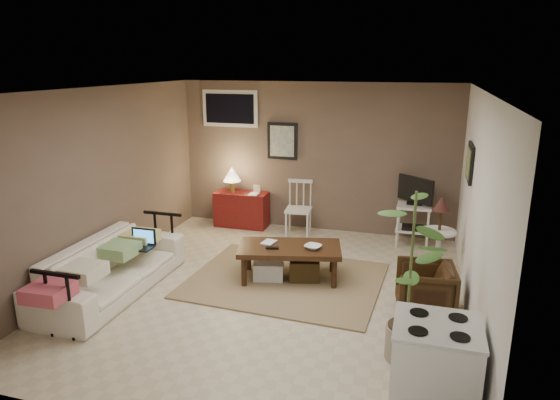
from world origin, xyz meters
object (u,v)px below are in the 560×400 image
(spindle_chair, at_px, (299,210))
(coffee_table, at_px, (289,260))
(armchair, at_px, (425,287))
(potted_plant, at_px, (410,272))
(red_console, at_px, (241,206))
(stove, at_px, (434,374))
(side_table, at_px, (439,229))
(sofa, at_px, (111,260))
(tv_stand, at_px, (414,210))

(spindle_chair, bearing_deg, coffee_table, -79.53)
(armchair, distance_m, potted_plant, 1.13)
(spindle_chair, bearing_deg, red_console, 172.29)
(stove, bearing_deg, red_console, 127.35)
(spindle_chair, xyz_separation_m, side_table, (2.12, -1.21, 0.28))
(sofa, xyz_separation_m, tv_stand, (3.40, 2.69, 0.14))
(tv_stand, height_order, armchair, tv_stand)
(sofa, height_order, potted_plant, potted_plant)
(side_table, bearing_deg, coffee_table, -163.52)
(spindle_chair, bearing_deg, stove, -62.25)
(red_console, xyz_separation_m, side_table, (3.16, -1.35, 0.34))
(side_table, distance_m, potted_plant, 1.94)
(armchair, height_order, stove, stove)
(sofa, relative_size, armchair, 3.44)
(tv_stand, relative_size, potted_plant, 0.64)
(sofa, height_order, red_console, red_console)
(sofa, height_order, tv_stand, tv_stand)
(stove, bearing_deg, side_table, 88.93)
(armchair, relative_size, stove, 0.74)
(side_table, height_order, stove, side_table)
(sofa, distance_m, stove, 3.89)
(red_console, relative_size, armchair, 1.64)
(sofa, distance_m, spindle_chair, 3.14)
(tv_stand, bearing_deg, coffee_table, -129.90)
(spindle_chair, height_order, armchair, spindle_chair)
(armchair, bearing_deg, tv_stand, 179.08)
(coffee_table, distance_m, side_table, 1.92)
(coffee_table, bearing_deg, potted_plant, -42.45)
(coffee_table, height_order, red_console, red_console)
(red_console, bearing_deg, armchair, -37.18)
(red_console, bearing_deg, spindle_chair, -7.71)
(tv_stand, distance_m, side_table, 1.27)
(sofa, height_order, side_table, side_table)
(armchair, bearing_deg, potted_plant, -15.63)
(sofa, distance_m, side_table, 4.03)
(coffee_table, relative_size, tv_stand, 1.32)
(red_console, bearing_deg, side_table, -23.08)
(red_console, relative_size, tv_stand, 0.96)
(sofa, distance_m, armchair, 3.65)
(tv_stand, bearing_deg, side_table, -74.36)
(tv_stand, bearing_deg, potted_plant, -89.04)
(red_console, height_order, side_table, side_table)
(coffee_table, height_order, potted_plant, potted_plant)
(side_table, bearing_deg, armchair, -97.86)
(tv_stand, bearing_deg, sofa, -141.66)
(side_table, xyz_separation_m, stove, (-0.05, -2.72, -0.27))
(spindle_chair, xyz_separation_m, stove, (2.07, -3.93, 0.00))
(tv_stand, bearing_deg, spindle_chair, -179.78)
(potted_plant, bearing_deg, tv_stand, 90.96)
(side_table, distance_m, armchair, 1.03)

